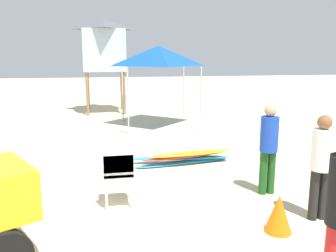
{
  "coord_description": "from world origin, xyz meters",
  "views": [
    {
      "loc": [
        -0.12,
        -4.26,
        2.47
      ],
      "look_at": [
        1.46,
        3.59,
        0.9
      ],
      "focal_mm": 37.77,
      "sensor_mm": 36.0,
      "label": 1
    }
  ],
  "objects_px": {
    "popup_canopy": "(159,56)",
    "lifeguard_near_left": "(269,143)",
    "traffic_cone_near": "(279,214)",
    "stacked_plastic_chairs": "(118,172)",
    "lifeguard_tower": "(104,45)",
    "surfboard_pile": "(184,158)",
    "lifeguard_near_right": "(321,161)"
  },
  "relations": [
    {
      "from": "lifeguard_tower",
      "to": "traffic_cone_near",
      "type": "xyz_separation_m",
      "value": [
        2.1,
        -11.86,
        -2.7
      ]
    },
    {
      "from": "surfboard_pile",
      "to": "lifeguard_tower",
      "type": "distance_m",
      "value": 9.01
    },
    {
      "from": "stacked_plastic_chairs",
      "to": "popup_canopy",
      "type": "bearing_deg",
      "value": 74.73
    },
    {
      "from": "popup_canopy",
      "to": "lifeguard_tower",
      "type": "distance_m",
      "value": 4.03
    },
    {
      "from": "stacked_plastic_chairs",
      "to": "traffic_cone_near",
      "type": "distance_m",
      "value": 2.58
    },
    {
      "from": "lifeguard_near_right",
      "to": "popup_canopy",
      "type": "xyz_separation_m",
      "value": [
        -1.08,
        8.02,
        1.57
      ]
    },
    {
      "from": "surfboard_pile",
      "to": "lifeguard_near_left",
      "type": "distance_m",
      "value": 2.44
    },
    {
      "from": "stacked_plastic_chairs",
      "to": "surfboard_pile",
      "type": "xyz_separation_m",
      "value": [
        1.66,
        2.11,
        -0.45
      ]
    },
    {
      "from": "surfboard_pile",
      "to": "popup_canopy",
      "type": "height_order",
      "value": "popup_canopy"
    },
    {
      "from": "stacked_plastic_chairs",
      "to": "lifeguard_tower",
      "type": "distance_m",
      "value": 10.79
    },
    {
      "from": "lifeguard_near_right",
      "to": "popup_canopy",
      "type": "bearing_deg",
      "value": 97.69
    },
    {
      "from": "traffic_cone_near",
      "to": "lifeguard_tower",
      "type": "bearing_deg",
      "value": 100.03
    },
    {
      "from": "stacked_plastic_chairs",
      "to": "traffic_cone_near",
      "type": "relative_size",
      "value": 1.83
    },
    {
      "from": "lifeguard_near_left",
      "to": "lifeguard_tower",
      "type": "xyz_separation_m",
      "value": [
        -2.61,
        10.47,
        2.03
      ]
    },
    {
      "from": "popup_canopy",
      "to": "lifeguard_tower",
      "type": "bearing_deg",
      "value": 116.96
    },
    {
      "from": "popup_canopy",
      "to": "lifeguard_near_left",
      "type": "bearing_deg",
      "value": -83.42
    },
    {
      "from": "lifeguard_near_right",
      "to": "traffic_cone_near",
      "type": "xyz_separation_m",
      "value": [
        -0.8,
        -0.26,
        -0.66
      ]
    },
    {
      "from": "lifeguard_near_left",
      "to": "popup_canopy",
      "type": "distance_m",
      "value": 7.12
    },
    {
      "from": "surfboard_pile",
      "to": "lifeguard_near_right",
      "type": "xyz_separation_m",
      "value": [
        1.33,
        -3.18,
        0.78
      ]
    },
    {
      "from": "lifeguard_near_right",
      "to": "lifeguard_tower",
      "type": "distance_m",
      "value": 12.12
    },
    {
      "from": "stacked_plastic_chairs",
      "to": "popup_canopy",
      "type": "relative_size",
      "value": 0.36
    },
    {
      "from": "lifeguard_near_right",
      "to": "traffic_cone_near",
      "type": "relative_size",
      "value": 2.93
    },
    {
      "from": "popup_canopy",
      "to": "stacked_plastic_chairs",
      "type": "bearing_deg",
      "value": -105.27
    },
    {
      "from": "lifeguard_near_left",
      "to": "popup_canopy",
      "type": "bearing_deg",
      "value": 96.58
    },
    {
      "from": "popup_canopy",
      "to": "traffic_cone_near",
      "type": "xyz_separation_m",
      "value": [
        0.28,
        -8.29,
        -2.23
      ]
    },
    {
      "from": "stacked_plastic_chairs",
      "to": "surfboard_pile",
      "type": "distance_m",
      "value": 2.72
    },
    {
      "from": "lifeguard_near_left",
      "to": "popup_canopy",
      "type": "relative_size",
      "value": 0.58
    },
    {
      "from": "stacked_plastic_chairs",
      "to": "lifeguard_tower",
      "type": "relative_size",
      "value": 0.25
    },
    {
      "from": "popup_canopy",
      "to": "traffic_cone_near",
      "type": "distance_m",
      "value": 8.59
    },
    {
      "from": "stacked_plastic_chairs",
      "to": "surfboard_pile",
      "type": "relative_size",
      "value": 0.42
    },
    {
      "from": "lifeguard_tower",
      "to": "stacked_plastic_chairs",
      "type": "bearing_deg",
      "value": -90.45
    },
    {
      "from": "stacked_plastic_chairs",
      "to": "lifeguard_near_right",
      "type": "bearing_deg",
      "value": -19.71
    }
  ]
}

